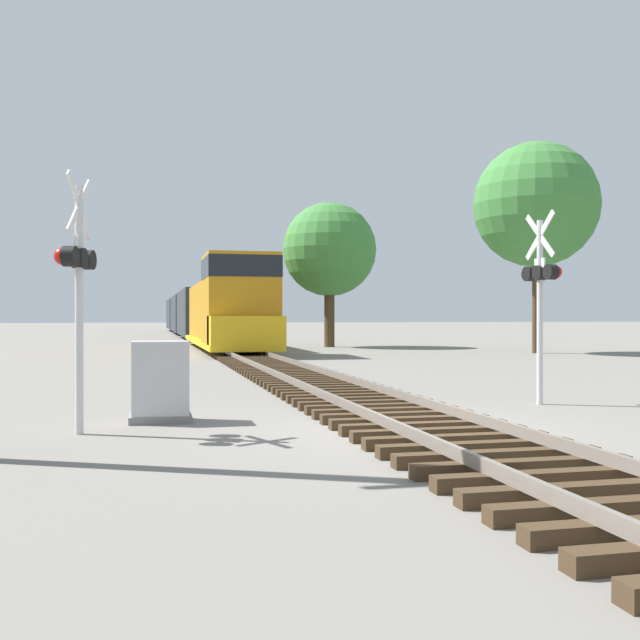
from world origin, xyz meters
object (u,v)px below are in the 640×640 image
Objects in this scene: tree_far_right at (536,205)px; tree_mid_background at (329,250)px; relay_cabinet at (160,382)px; crossing_signal_near at (77,272)px; freight_train at (196,314)px; crossing_signal_far at (541,283)px.

tree_far_right reaches higher than tree_mid_background.
relay_cabinet is at bearing -109.19° from tree_mid_background.
tree_far_right reaches higher than crossing_signal_near.
crossing_signal_near is 31.91m from tree_mid_background.
tree_mid_background reaches higher than crossing_signal_near.
freight_train is 33.70m from tree_far_right.
freight_train is 50.14× the size of relay_cabinet.
relay_cabinet is 0.13× the size of tree_far_right.
crossing_signal_near is 0.38× the size of tree_far_right.
tree_mid_background is (11.19, 29.71, 3.13)m from crossing_signal_near.
tree_mid_background is at bearing 175.34° from crossing_signal_near.
relay_cabinet is (-3.82, -49.73, -1.29)m from freight_train.
tree_mid_background is at bearing -73.70° from freight_train.
freight_train is 49.89m from relay_cabinet.
freight_train is 49.06m from crossing_signal_far.
crossing_signal_near is at bearing -132.76° from tree_far_right.
freight_train is 17.56× the size of crossing_signal_far.
crossing_signal_near is (-5.03, -50.78, 0.45)m from freight_train.
freight_train reaches higher than crossing_signal_near.
crossing_signal_near reaches higher than crossing_signal_far.
tree_far_right is at bearing 153.22° from crossing_signal_near.
crossing_signal_near is 0.47× the size of tree_mid_background.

